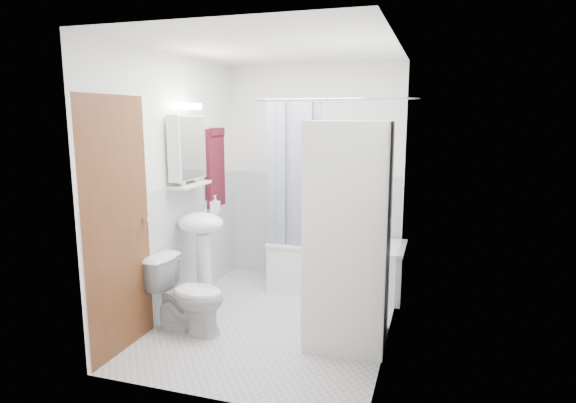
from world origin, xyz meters
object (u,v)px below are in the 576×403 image
(sink, at_px, (202,238))
(washer_dryer, at_px, (348,234))
(toilet, at_px, (188,295))
(bathtub, at_px, (337,264))

(sink, relative_size, washer_dryer, 0.58)
(toilet, bearing_deg, sink, 14.73)
(bathtub, bearing_deg, sink, -141.93)
(washer_dryer, bearing_deg, bathtub, 103.13)
(sink, xyz_separation_m, washer_dryer, (1.43, -0.22, 0.20))
(sink, height_order, washer_dryer, washer_dryer)
(sink, bearing_deg, toilet, -77.79)
(washer_dryer, height_order, toilet, washer_dryer)
(washer_dryer, bearing_deg, toilet, -171.82)
(bathtub, height_order, sink, sink)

